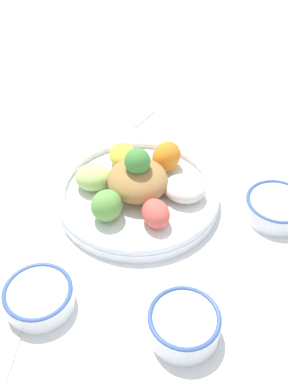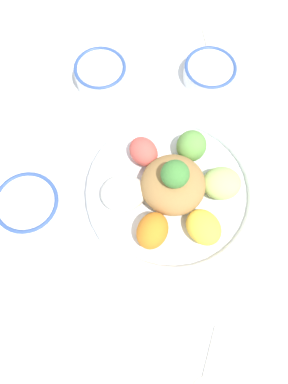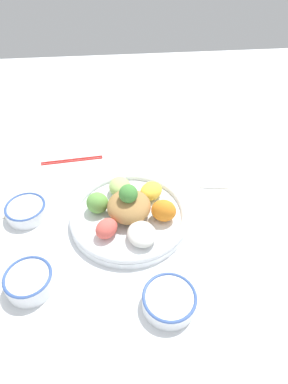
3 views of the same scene
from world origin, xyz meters
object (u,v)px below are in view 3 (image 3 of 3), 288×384
Objects in this scene: serving_spoon_extra at (226,187)px; sauce_bowl_dark at (169,300)px; salad_platter at (131,212)px; sauce_bowl_red at (29,281)px; rice_bowl_blue at (26,210)px; chopsticks_pair_near at (72,160)px.

sauce_bowl_dark is at bearing 65.73° from serving_spoon_extra.
salad_platter is 0.32m from serving_spoon_extra.
sauce_bowl_red is 0.87× the size of serving_spoon_extra.
sauce_bowl_red is 0.23m from rice_bowl_blue.
sauce_bowl_red reaches higher than sauce_bowl_dark.
serving_spoon_extra is at bearing -161.74° from salad_platter.
chopsticks_pair_near is (0.18, -0.28, -0.03)m from salad_platter.
serving_spoon_extra is (-0.59, -0.06, -0.02)m from rice_bowl_blue.
rice_bowl_blue reaches higher than serving_spoon_extra.
serving_spoon_extra is at bearing -174.57° from rice_bowl_blue.
sauce_bowl_dark is 0.43m from serving_spoon_extra.
sauce_bowl_dark is (-0.36, 0.30, 0.00)m from rice_bowl_blue.
salad_platter is at bearing -62.60° from chopsticks_pair_near.
salad_platter is 2.91× the size of rice_bowl_blue.
sauce_bowl_red reaches higher than serving_spoon_extra.
salad_platter is 2.71× the size of sauce_bowl_dark.
sauce_bowl_red is 0.92× the size of sauce_bowl_dark.
salad_platter is 0.34m from chopsticks_pair_near.
salad_platter is 2.95× the size of sauce_bowl_red.
salad_platter is at bearing 171.45° from rice_bowl_blue.
salad_platter reaches higher than sauce_bowl_dark.
salad_platter is 0.27m from sauce_bowl_dark.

